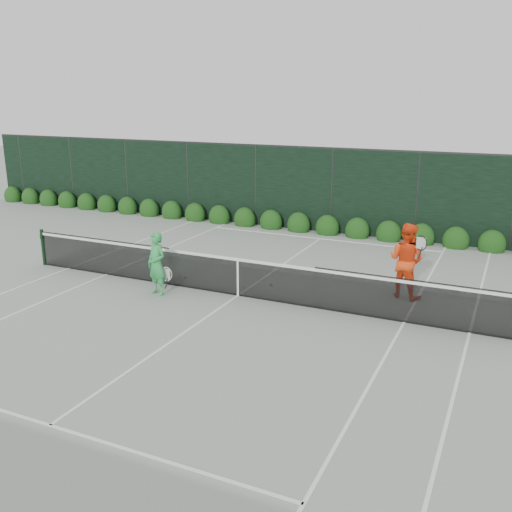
% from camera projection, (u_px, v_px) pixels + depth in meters
% --- Properties ---
extents(ground, '(80.00, 80.00, 0.00)m').
position_uv_depth(ground, '(238.00, 296.00, 14.27)').
color(ground, gray).
rests_on(ground, ground).
extents(tennis_net, '(12.90, 0.10, 1.07)m').
position_uv_depth(tennis_net, '(237.00, 275.00, 14.13)').
color(tennis_net, black).
rests_on(tennis_net, ground).
extents(player_woman, '(0.68, 0.55, 1.60)m').
position_uv_depth(player_woman, '(157.00, 264.00, 14.17)').
color(player_woman, green).
rests_on(player_woman, ground).
extents(player_man, '(1.08, 0.95, 1.87)m').
position_uv_depth(player_man, '(406.00, 260.00, 13.96)').
color(player_man, '#FF4815').
rests_on(player_man, ground).
extents(court_lines, '(11.03, 23.83, 0.01)m').
position_uv_depth(court_lines, '(238.00, 295.00, 14.27)').
color(court_lines, white).
rests_on(court_lines, ground).
extents(windscreen_fence, '(32.00, 21.07, 3.06)m').
position_uv_depth(windscreen_fence, '(177.00, 267.00, 11.49)').
color(windscreen_fence, black).
rests_on(windscreen_fence, ground).
extents(hedge_row, '(31.66, 0.65, 0.94)m').
position_uv_depth(hedge_row, '(327.00, 228.00, 20.44)').
color(hedge_row, '#12390F').
rests_on(hedge_row, ground).
extents(tennis_balls, '(3.24, 0.47, 0.07)m').
position_uv_depth(tennis_balls, '(205.00, 278.00, 15.49)').
color(tennis_balls, '#C3E733').
rests_on(tennis_balls, ground).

